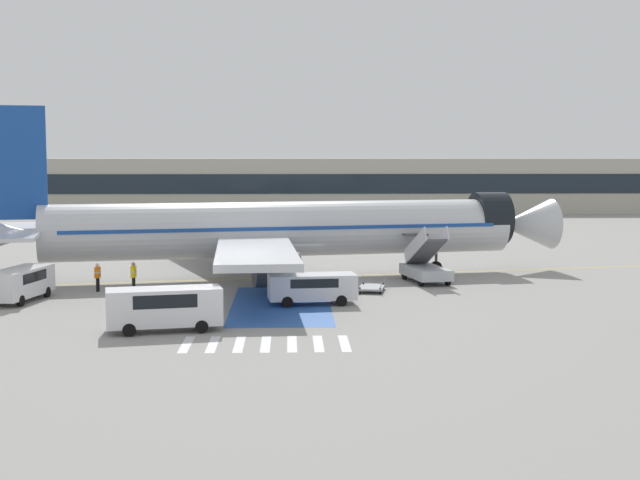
{
  "coord_description": "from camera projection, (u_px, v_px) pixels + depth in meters",
  "views": [
    {
      "loc": [
        -1.16,
        -61.16,
        8.6
      ],
      "look_at": [
        0.95,
        -0.08,
        2.72
      ],
      "focal_mm": 50.0,
      "sensor_mm": 36.0,
      "label": 1
    }
  ],
  "objects": [
    {
      "name": "ground_crew_0",
      "position": [
        271.0,
        269.0,
        59.14
      ],
      "size": [
        0.49,
        0.43,
        1.75
      ],
      "rotation": [
        0.0,
        0.0,
        2.56
      ],
      "color": "black",
      "rests_on": "ground_plane"
    },
    {
      "name": "apron_stand_patch_blue",
      "position": [
        281.0,
        305.0,
        51.08
      ],
      "size": [
        5.65,
        13.65,
        0.01
      ],
      "primitive_type": "cube",
      "color": "#2856A8",
      "rests_on": "ground_plane"
    },
    {
      "name": "terminal_building",
      "position": [
        305.0,
        185.0,
        133.25
      ],
      "size": [
        119.78,
        12.1,
        8.02
      ],
      "color": "#B2AD9E",
      "rests_on": "ground_plane"
    },
    {
      "name": "ground_crew_1",
      "position": [
        98.0,
        275.0,
        55.91
      ],
      "size": [
        0.36,
        0.48,
        1.8
      ],
      "rotation": [
        0.0,
        0.0,
        1.24
      ],
      "color": "black",
      "rests_on": "ground_plane"
    },
    {
      "name": "ground_plane",
      "position": [
        306.0,
        279.0,
        61.7
      ],
      "size": [
        600.0,
        600.0,
        0.0
      ],
      "primitive_type": "plane",
      "color": "gray"
    },
    {
      "name": "ground_crew_2",
      "position": [
        293.0,
        271.0,
        58.21
      ],
      "size": [
        0.45,
        0.27,
        1.77
      ],
      "rotation": [
        0.0,
        0.0,
        3.23
      ],
      "color": "black",
      "rests_on": "ground_plane"
    },
    {
      "name": "traffic_cone_0",
      "position": [
        23.0,
        283.0,
        57.56
      ],
      "size": [
        0.61,
        0.61,
        0.68
      ],
      "color": "orange",
      "rests_on": "ground_plane"
    },
    {
      "name": "baggage_cart",
      "position": [
        372.0,
        287.0,
        56.07
      ],
      "size": [
        1.96,
        2.84,
        0.87
      ],
      "rotation": [
        0.0,
        0.0,
        2.95
      ],
      "color": "gray",
      "rests_on": "ground_plane"
    },
    {
      "name": "apron_walkway_bar_3",
      "position": [
        266.0,
        344.0,
        40.52
      ],
      "size": [
        0.44,
        3.6,
        0.01
      ],
      "primitive_type": "cube",
      "color": "silver",
      "rests_on": "ground_plane"
    },
    {
      "name": "airliner",
      "position": [
        272.0,
        229.0,
        61.93
      ],
      "size": [
        42.5,
        33.6,
        11.75
      ],
      "rotation": [
        0.0,
        0.0,
        -1.37
      ],
      "color": "silver",
      "rests_on": "ground_plane"
    },
    {
      "name": "fuel_tanker",
      "position": [
        222.0,
        224.0,
        87.67
      ],
      "size": [
        10.59,
        4.08,
        3.55
      ],
      "rotation": [
        0.0,
        0.0,
        -1.41
      ],
      "color": "#38383D",
      "rests_on": "ground_plane"
    },
    {
      "name": "service_van_3",
      "position": [
        312.0,
        286.0,
        51.21
      ],
      "size": [
        5.19,
        2.57,
        1.75
      ],
      "rotation": [
        0.0,
        0.0,
        1.68
      ],
      "color": "silver",
      "rests_on": "ground_plane"
    },
    {
      "name": "apron_walkway_bar_6",
      "position": [
        345.0,
        343.0,
        40.64
      ],
      "size": [
        0.44,
        3.6,
        0.01
      ],
      "primitive_type": "cube",
      "color": "silver",
      "rests_on": "ground_plane"
    },
    {
      "name": "apron_leadline_yellow",
      "position": [
        282.0,
        277.0,
        62.42
      ],
      "size": [
        75.19,
        15.17,
        0.01
      ],
      "primitive_type": "cube",
      "rotation": [
        0.0,
        0.0,
        -1.37
      ],
      "color": "gold",
      "rests_on": "ground_plane"
    },
    {
      "name": "apron_walkway_bar_0",
      "position": [
        186.0,
        345.0,
        40.39
      ],
      "size": [
        0.44,
        3.6,
        0.01
      ],
      "primitive_type": "cube",
      "color": "silver",
      "rests_on": "ground_plane"
    },
    {
      "name": "apron_walkway_bar_4",
      "position": [
        292.0,
        344.0,
        40.56
      ],
      "size": [
        0.44,
        3.6,
        0.01
      ],
      "primitive_type": "cube",
      "color": "silver",
      "rests_on": "ground_plane"
    },
    {
      "name": "service_van_0",
      "position": [
        164.0,
        305.0,
        43.33
      ],
      "size": [
        5.82,
        3.06,
        2.12
      ],
      "rotation": [
        0.0,
        0.0,
        4.92
      ],
      "color": "silver",
      "rests_on": "ground_plane"
    },
    {
      "name": "apron_walkway_bar_1",
      "position": [
        213.0,
        344.0,
        40.43
      ],
      "size": [
        0.44,
        3.6,
        0.01
      ],
      "primitive_type": "cube",
      "color": "silver",
      "rests_on": "ground_plane"
    },
    {
      "name": "apron_walkway_bar_2",
      "position": [
        239.0,
        344.0,
        40.48
      ],
      "size": [
        0.44,
        3.6,
        0.01
      ],
      "primitive_type": "cube",
      "color": "silver",
      "rests_on": "ground_plane"
    },
    {
      "name": "ground_crew_3",
      "position": [
        134.0,
        275.0,
        55.86
      ],
      "size": [
        0.34,
        0.48,
        1.87
      ],
      "rotation": [
        0.0,
        0.0,
        4.43
      ],
      "color": "black",
      "rests_on": "ground_plane"
    },
    {
      "name": "service_van_1",
      "position": [
        20.0,
        282.0,
        52.16
      ],
      "size": [
        2.85,
        5.56,
        1.94
      ],
      "rotation": [
        0.0,
        0.0,
        2.96
      ],
      "color": "silver",
      "rests_on": "ground_plane"
    },
    {
      "name": "boarding_stairs_forward",
      "position": [
        425.0,
        268.0,
        60.04
      ],
      "size": [
        3.1,
        5.51,
        3.95
      ],
      "rotation": [
        0.0,
        0.0,
        0.2
      ],
      "color": "#ADB2BA",
      "rests_on": "ground_plane"
    },
    {
      "name": "apron_walkway_bar_5",
      "position": [
        318.0,
        344.0,
        40.6
      ],
      "size": [
        0.44,
        3.6,
        0.01
      ],
      "primitive_type": "cube",
      "color": "silver",
      "rests_on": "ground_plane"
    }
  ]
}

